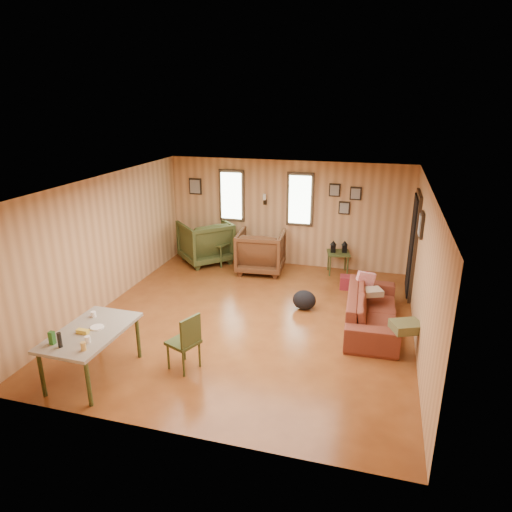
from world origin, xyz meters
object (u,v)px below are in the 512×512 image
Objects in this scene: sofa at (372,304)px; dining_table at (90,335)px; recliner_green at (205,240)px; side_table at (339,251)px; recliner_brown at (261,249)px; end_table at (219,249)px.

sofa is 4.47m from dining_table.
recliner_green reaches higher than side_table.
dining_table is at bearing 47.80° from recliner_green.
recliner_brown is 0.94× the size of recliner_green.
recliner_green is 1.68× the size of end_table.
end_table is 0.86× the size of side_table.
recliner_green is at bearing 173.13° from end_table.
recliner_green is 3.09m from side_table.
dining_table is at bearing 122.75° from sofa.
dining_table reaches higher than side_table.
recliner_green is (-3.90, 2.28, 0.13)m from sofa.
recliner_green reaches higher than sofa.
sofa is 1.52× the size of dining_table.
recliner_brown reaches higher than sofa.
sofa is at bearing -70.95° from side_table.
recliner_green is at bearing -178.49° from side_table.
dining_table is (-0.10, -4.79, 0.28)m from end_table.
recliner_brown reaches higher than dining_table.
sofa is at bearing 136.04° from recliner_brown.
end_table is 0.47× the size of dining_table.
end_table is at bearing 89.64° from dining_table.
recliner_brown is at bearing -168.68° from side_table.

